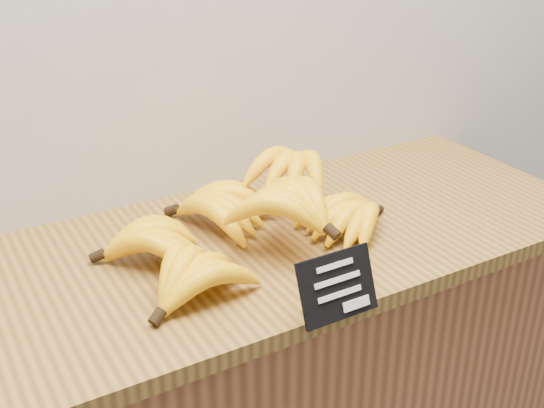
{
  "coord_description": "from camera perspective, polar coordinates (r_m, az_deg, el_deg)",
  "views": [
    {
      "loc": [
        -0.66,
        1.78,
        1.53
      ],
      "look_at": [
        -0.13,
        2.7,
        1.02
      ],
      "focal_mm": 45.0,
      "sensor_mm": 36.0,
      "label": 1
    }
  ],
  "objects": [
    {
      "name": "counter_top",
      "position": [
        1.26,
        -1.13,
        -3.42
      ],
      "size": [
        1.32,
        0.54,
        0.03
      ],
      "primitive_type": "cube",
      "color": "olive",
      "rests_on": "counter"
    },
    {
      "name": "chalkboard_sign",
      "position": [
        1.03,
        5.51,
        -6.88
      ],
      "size": [
        0.13,
        0.04,
        0.1
      ],
      "primitive_type": "cube",
      "rotation": [
        -0.37,
        0.0,
        0.0
      ],
      "color": "black",
      "rests_on": "counter_top"
    },
    {
      "name": "banana_pile",
      "position": [
        1.22,
        -2.04,
        -1.09
      ],
      "size": [
        0.55,
        0.38,
        0.13
      ],
      "color": "yellow",
      "rests_on": "counter_top"
    }
  ]
}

